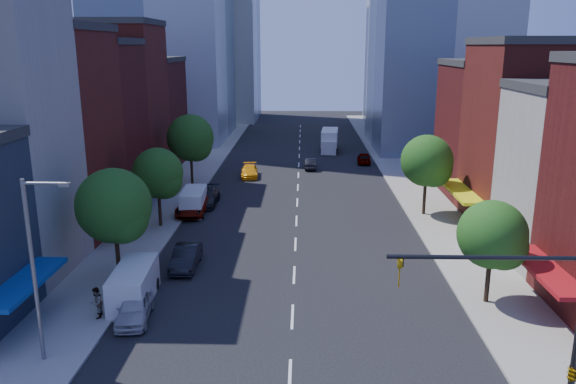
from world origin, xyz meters
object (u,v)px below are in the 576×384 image
Objects in this scene: taxi at (249,171)px; pedestrian_near at (125,277)px; parked_car_third at (192,206)px; traffic_car_far at (364,158)px; parked_car_second at (186,257)px; parked_car_rear at (206,197)px; cargo_van_near at (133,286)px; pedestrian_far at (96,303)px; cargo_van_far at (193,202)px; parked_car_front at (135,308)px; box_truck at (329,141)px; traffic_car_oncoming at (311,164)px.

taxi is 32.17m from pedestrian_near.
parked_car_third is 1.31× the size of traffic_car_far.
parked_car_second is 0.87× the size of parked_car_rear.
parked_car_rear is at bearing 84.60° from cargo_van_near.
taxi is at bearing 85.94° from parked_car_second.
taxi is 2.65× the size of pedestrian_far.
pedestrian_far is at bearing -94.93° from parked_car_rear.
parked_car_third is 0.56m from cargo_van_far.
cargo_van_far is at bearing 56.06° from traffic_car_far.
pedestrian_far is at bearing 175.42° from parked_car_front.
parked_car_second is at bearing -82.41° from parked_car_third.
box_truck is at bearing 62.74° from cargo_van_far.
parked_car_rear is 1.32× the size of traffic_car_oncoming.
parked_car_third is 3.46× the size of pedestrian_near.
parked_car_second reaches higher than parked_car_front.
taxi is at bearing 71.96° from cargo_van_far.
taxi is at bearing 161.34° from pedestrian_far.
parked_car_second is at bearing -100.39° from box_truck.
parked_car_second is at bearing 74.12° from parked_car_front.
parked_car_front is 2.70× the size of pedestrian_near.
traffic_car_far is 44.31m from pedestrian_near.
pedestrian_near is (-1.01, -17.14, -0.12)m from cargo_van_far.
pedestrian_far reaches higher than parked_car_second.
taxi is at bearing -116.24° from box_truck.
taxi is (3.78, 15.16, -0.08)m from parked_car_third.
pedestrian_near reaches higher than parked_car_front.
parked_car_second is at bearing -40.83° from pedestrian_near.
parked_car_second is 2.91× the size of pedestrian_near.
box_truck is at bearing -60.68° from traffic_car_far.
cargo_van_near reaches higher than parked_car_rear.
pedestrian_far reaches higher than pedestrian_near.
box_truck reaches higher than traffic_car_far.
traffic_car_oncoming is 7.83m from traffic_car_far.
box_truck is at bearing 65.95° from parked_car_rear.
cargo_van_far reaches higher than traffic_car_far.
cargo_van_far reaches higher than parked_car_rear.
box_truck is at bearing -20.71° from pedestrian_near.
parked_car_front is 41.57m from traffic_car_oncoming.
traffic_car_far is at bearing -60.46° from box_truck.
traffic_car_far is (7.00, 3.51, 0.05)m from traffic_car_oncoming.
pedestrian_far is (-1.42, -2.21, -0.05)m from cargo_van_near.
parked_car_third is at bearing -108.36° from taxi.
parked_car_front is at bearing 76.85° from traffic_car_oncoming.
cargo_van_far is 1.09× the size of taxi.
pedestrian_far is at bearing 70.34° from traffic_car_far.
pedestrian_far reaches higher than taxi.
cargo_van_near is at bearing -91.34° from parked_car_third.
box_truck is (2.88, 12.32, 0.78)m from traffic_car_oncoming.
parked_car_front is 20.91m from cargo_van_far.
traffic_car_far reaches higher than taxi.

